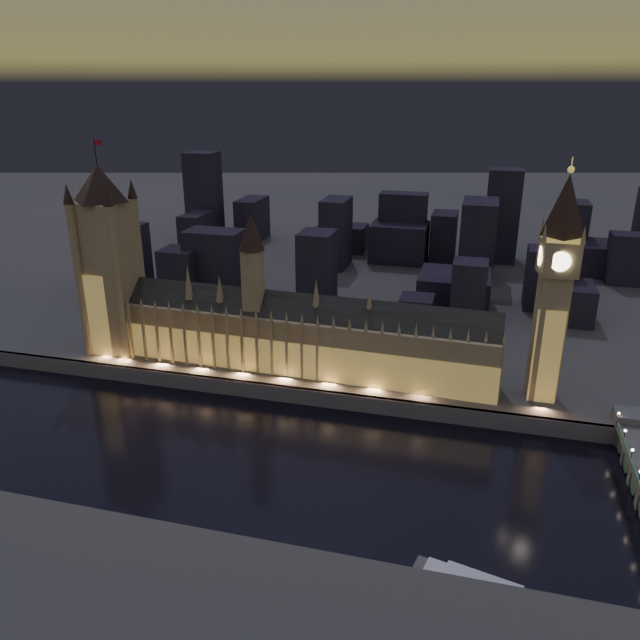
% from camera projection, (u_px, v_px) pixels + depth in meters
% --- Properties ---
extents(ground_plane, '(2000.00, 2000.00, 0.00)m').
position_uv_depth(ground_plane, '(275.00, 449.00, 260.39)').
color(ground_plane, black).
rests_on(ground_plane, ground).
extents(north_bank, '(2000.00, 960.00, 8.00)m').
position_uv_depth(north_bank, '(418.00, 210.00, 728.65)').
color(north_bank, '#3B443D').
rests_on(north_bank, ground).
extents(embankment_wall, '(2000.00, 2.50, 8.00)m').
position_uv_depth(embankment_wall, '(302.00, 396.00, 295.99)').
color(embankment_wall, '#54574C').
rests_on(embankment_wall, ground).
extents(palace_of_westminster, '(202.00, 28.23, 78.00)m').
position_uv_depth(palace_of_westminster, '(291.00, 334.00, 309.55)').
color(palace_of_westminster, '#947A4A').
rests_on(palace_of_westminster, north_bank).
extents(victoria_tower, '(31.68, 31.68, 109.82)m').
position_uv_depth(victoria_tower, '(108.00, 251.00, 320.44)').
color(victoria_tower, '#947A4A').
rests_on(victoria_tower, north_bank).
extents(elizabeth_tower, '(18.00, 18.00, 107.47)m').
position_uv_depth(elizabeth_tower, '(557.00, 271.00, 266.30)').
color(elizabeth_tower, '#947A4A').
rests_on(elizabeth_tower, north_bank).
extents(river_boat, '(44.61, 19.79, 4.50)m').
position_uv_depth(river_boat, '(482.00, 587.00, 187.04)').
color(river_boat, '#54574C').
rests_on(river_boat, ground).
extents(city_backdrop, '(459.54, 215.63, 78.94)m').
position_uv_depth(city_backdrop, '(423.00, 244.00, 464.54)').
color(city_backdrop, black).
rests_on(city_backdrop, north_bank).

